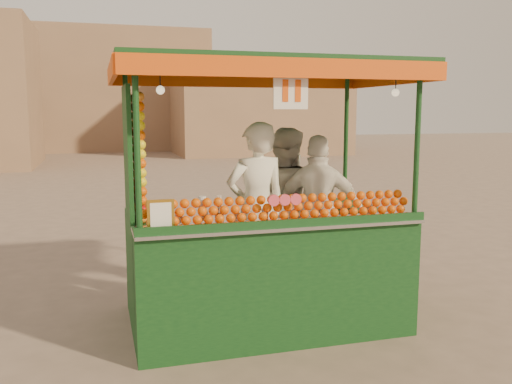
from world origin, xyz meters
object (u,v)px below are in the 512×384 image
object	(u,v)px
vendor_middle	(284,203)
vendor_right	(319,211)
vendor_left	(256,209)
juice_cart	(259,243)

from	to	relation	value
vendor_middle	vendor_right	bearing A→B (deg)	157.92
vendor_left	vendor_right	xyz separation A→B (m)	(0.76, 0.11, -0.07)
vendor_right	vendor_left	bearing A→B (deg)	32.75
juice_cart	vendor_left	bearing A→B (deg)	85.90
vendor_left	vendor_right	world-z (taller)	vendor_left
juice_cart	vendor_left	distance (m)	0.36
vendor_right	vendor_middle	bearing A→B (deg)	-34.16
vendor_left	juice_cart	bearing A→B (deg)	78.81
juice_cart	vendor_left	world-z (taller)	juice_cart
vendor_left	vendor_middle	bearing A→B (deg)	-139.75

